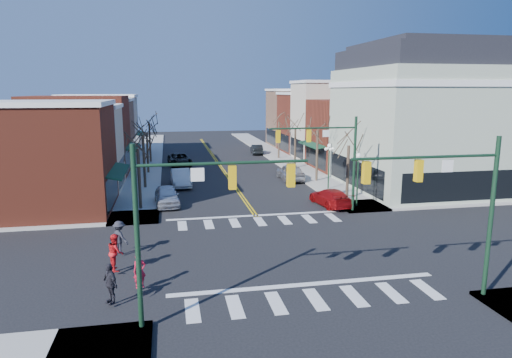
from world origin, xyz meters
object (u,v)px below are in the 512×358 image
car_left_far (180,159)px  car_left_mid (181,178)px  car_left_near (167,196)px  car_right_mid (290,172)px  pedestrian_red_a (140,271)px  lamppost_corner (358,171)px  lamppost_midblock (329,159)px  pedestrian_dark_b (120,237)px  car_right_far (257,149)px  pedestrian_dark_a (110,283)px  pedestrian_red_b (116,252)px  car_right_near (330,197)px  victorian_corner (418,117)px

car_left_far → car_left_mid: bearing=-98.0°
car_left_near → car_right_mid: size_ratio=0.91×
car_left_near → pedestrian_red_a: bearing=-98.4°
lamppost_corner → lamppost_midblock: (0.00, 6.50, 0.00)m
lamppost_corner → pedestrian_dark_b: 18.81m
car_right_far → pedestrian_dark_b: 42.04m
car_right_far → pedestrian_dark_a: 47.83m
pedestrian_dark_b → pedestrian_red_a: bearing=150.0°
car_left_near → car_left_mid: car_left_mid is taller
lamppost_corner → car_left_mid: lamppost_corner is taller
lamppost_midblock → pedestrian_red_b: (-17.14, -16.39, -1.87)m
car_left_far → pedestrian_dark_a: (-3.96, -37.27, 0.30)m
lamppost_midblock → car_right_far: size_ratio=1.03×
car_right_far → lamppost_midblock: bearing=98.5°
car_right_mid → pedestrian_dark_b: size_ratio=2.71×
car_right_near → pedestrian_dark_b: pedestrian_dark_b is taller
lamppost_corner → car_right_far: (-1.80, 31.72, -2.27)m
lamppost_corner → car_right_mid: size_ratio=0.87×
car_left_mid → pedestrian_red_a: 23.34m
car_left_near → car_left_far: 20.04m
car_left_mid → car_left_far: bearing=86.3°
pedestrian_dark_a → pedestrian_dark_b: 6.23m
lamppost_corner → pedestrian_dark_a: 21.86m
car_right_near → pedestrian_red_a: bearing=36.4°
lamppost_midblock → pedestrian_red_a: (-15.85, -18.75, -2.01)m
car_right_far → pedestrian_red_a: pedestrian_red_a is taller
lamppost_midblock → car_left_near: 15.03m
pedestrian_red_a → pedestrian_dark_a: 1.79m
pedestrian_red_a → pedestrian_red_b: pedestrian_red_b is taller
pedestrian_dark_a → pedestrian_dark_b: pedestrian_dark_b is taller
victorian_corner → lamppost_corner: 10.89m
car_left_near → pedestrian_red_a: size_ratio=2.86×
car_right_far → pedestrian_red_b: size_ratio=2.23×
lamppost_midblock → car_left_near: lamppost_midblock is taller
car_left_mid → car_left_near: bearing=-103.0°
car_left_near → pedestrian_dark_a: 17.46m
victorian_corner → pedestrian_red_a: size_ratio=8.91×
pedestrian_red_b → car_right_far: bearing=-33.6°
lamppost_midblock → pedestrian_dark_b: 22.19m
car_right_mid → pedestrian_dark_b: 24.42m
pedestrian_red_a → lamppost_midblock: bearing=29.7°
victorian_corner → pedestrian_dark_b: victorian_corner is taller
car_left_near → car_right_far: car_left_near is taller
pedestrian_red_a → pedestrian_dark_b: 5.03m
car_right_mid → pedestrian_dark_b: pedestrian_dark_b is taller
car_right_near → pedestrian_dark_b: size_ratio=2.58×
pedestrian_red_b → pedestrian_dark_b: pedestrian_red_b is taller
car_left_far → car_right_near: (11.22, -22.60, -0.05)m
car_left_mid → victorian_corner: bearing=-15.5°
car_right_mid → car_right_far: (0.37, 19.86, -0.16)m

